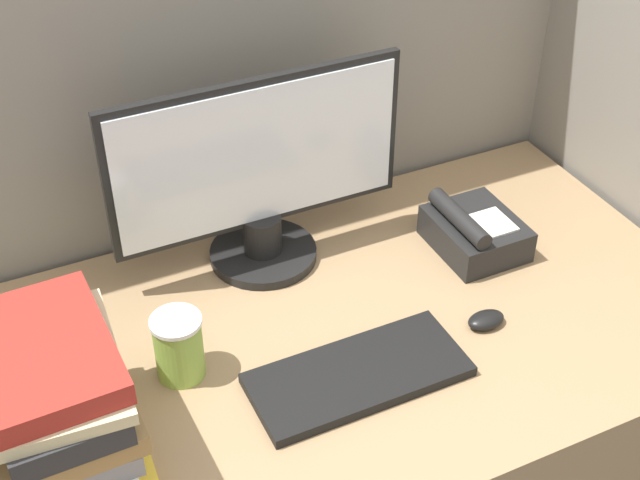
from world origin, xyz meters
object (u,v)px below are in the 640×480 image
at_px(mouse, 486,320).
at_px(book_stack, 52,405).
at_px(coffee_cup, 179,347).
at_px(keyboard, 358,375).
at_px(desk_telephone, 474,232).
at_px(monitor, 259,179).

bearing_deg(mouse, book_stack, 177.23).
height_order(mouse, coffee_cup, coffee_cup).
distance_m(keyboard, coffee_cup, 0.31).
distance_m(book_stack, desk_telephone, 0.90).
bearing_deg(monitor, coffee_cup, -136.28).
height_order(keyboard, mouse, mouse).
bearing_deg(coffee_cup, book_stack, -158.52).
bearing_deg(book_stack, keyboard, -6.58).
distance_m(mouse, coffee_cup, 0.56).
relative_size(mouse, desk_telephone, 0.39).
distance_m(monitor, mouse, 0.50).
bearing_deg(coffee_cup, mouse, -12.96).
distance_m(coffee_cup, desk_telephone, 0.66).
bearing_deg(coffee_cup, desk_telephone, 7.33).
relative_size(coffee_cup, book_stack, 0.39).
relative_size(mouse, book_stack, 0.23).
relative_size(monitor, mouse, 8.02).
bearing_deg(mouse, desk_telephone, 62.66).
height_order(coffee_cup, desk_telephone, coffee_cup).
relative_size(keyboard, desk_telephone, 2.00).
height_order(monitor, book_stack, monitor).
bearing_deg(mouse, keyboard, -175.90).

